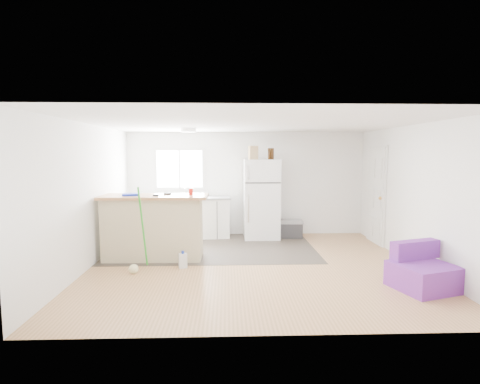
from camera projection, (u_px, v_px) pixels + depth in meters
name	position (u px, v px, depth m)	size (l,w,h in m)	color
room	(254.00, 196.00, 6.29)	(5.51, 5.01, 2.41)	#9C6F41
vinyl_zone	(214.00, 247.00, 7.63)	(4.05, 2.50, 0.00)	#372F29
window	(180.00, 169.00, 8.67)	(1.18, 0.06, 0.98)	white
interior_door	(376.00, 196.00, 7.94)	(0.11, 0.92, 2.10)	white
ceiling_fixture	(189.00, 130.00, 7.32)	(0.30, 0.30, 0.07)	white
kitchen_cabinets	(184.00, 217.00, 8.48)	(2.12, 0.84, 1.20)	white
peninsula	(154.00, 227.00, 6.76)	(1.90, 0.75, 1.16)	tan
refrigerator	(261.00, 199.00, 8.44)	(0.79, 0.76, 1.78)	white
cooler	(291.00, 229.00, 8.51)	(0.54, 0.38, 0.40)	#2E2E31
purple_seat	(422.00, 272.00, 5.30)	(0.95, 0.94, 0.63)	purple
cleaner_jug	(183.00, 260.00, 6.25)	(0.15, 0.13, 0.29)	silver
mop	(136.00, 259.00, 6.00)	(0.25, 0.39, 1.40)	green
red_cup	(191.00, 191.00, 6.76)	(0.08, 0.08, 0.12)	red
blue_tray	(131.00, 195.00, 6.64)	(0.30, 0.22, 0.04)	#1226B1
tool_a	(167.00, 194.00, 6.77)	(0.14, 0.05, 0.03)	black
tool_b	(156.00, 195.00, 6.54)	(0.10, 0.04, 0.03)	black
cardboard_box	(253.00, 153.00, 8.28)	(0.20, 0.10, 0.30)	tan
bottle_left	(269.00, 154.00, 8.29)	(0.07, 0.07, 0.25)	#351D09
bottle_right	(272.00, 154.00, 8.30)	(0.07, 0.07, 0.25)	#351D09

